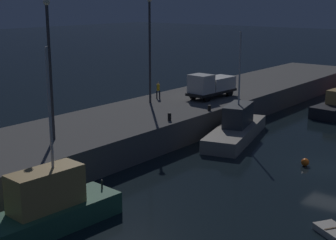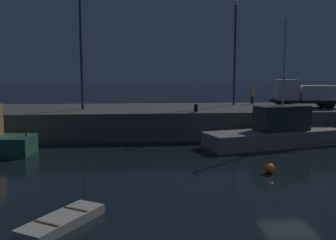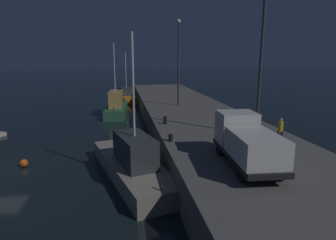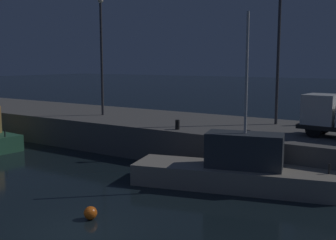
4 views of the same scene
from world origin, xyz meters
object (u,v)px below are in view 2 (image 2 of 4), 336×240
Objects in this scene: utility_truck at (304,93)px; bollard_west at (196,108)px; bollard_central at (260,109)px; dockworker at (252,95)px; dinghy_red_small at (62,221)px; mooring_buoy_near at (270,169)px; lamp_post_east at (235,46)px; fishing_boat_white at (276,133)px; lamp_post_west at (81,44)px.

utility_truck is 9.15× the size of bollard_west.
dockworker is at bearing 78.42° from bollard_central.
utility_truck is at bearing 48.34° from dinghy_red_small.
dockworker is at bearing 76.41° from mooring_buoy_near.
lamp_post_east reaches higher than utility_truck.
bollard_west reaches higher than dinghy_red_small.
fishing_boat_white is 1.14× the size of lamp_post_west.
bollard_west is at bearing 66.33° from dinghy_red_small.
fishing_boat_white is 16.66m from lamp_post_west.
lamp_post_east reaches higher than lamp_post_west.
fishing_boat_white is 2.87m from bollard_central.
dinghy_red_small is 19.99m from bollard_central.
mooring_buoy_near is 17.22m from dockworker.
dinghy_red_small is at bearing -147.40° from mooring_buoy_near.
lamp_post_west is at bearing 166.81° from bollard_central.
dockworker is 2.56× the size of bollard_west.
fishing_boat_white is 23.06× the size of bollard_central.
lamp_post_east is 1.66× the size of utility_truck.
mooring_buoy_near is at bearing -104.96° from bollard_central.
dinghy_red_small is 20.48m from lamp_post_west.
utility_truck is (16.71, 18.78, 3.20)m from dinghy_red_small.
lamp_post_east is at bearing 12.02° from lamp_post_west.
bollard_central reaches higher than mooring_buoy_near.
dinghy_red_small is at bearing -117.69° from lamp_post_east.
utility_truck is at bearing 60.24° from mooring_buoy_near.
utility_truck reaches higher than mooring_buoy_near.
lamp_post_west is at bearing -167.98° from lamp_post_east.
bollard_central is (0.54, -6.08, -5.14)m from lamp_post_east.
lamp_post_east is (11.49, 21.90, 7.34)m from dinghy_red_small.
bollard_central is at bearing -147.67° from utility_truck.
fishing_boat_white is 7.96m from mooring_buoy_near.
dockworker is at bearing 59.25° from dinghy_red_small.
utility_truck is 12.41× the size of bollard_central.
fishing_boat_white is at bearing -83.81° from lamp_post_east.
mooring_buoy_near is 17.57m from lamp_post_east.
lamp_post_east is at bearing 96.19° from fishing_boat_white.
dockworker is at bearing 131.24° from utility_truck.
lamp_post_east reaches higher than bollard_central.
dockworker is 8.94m from bollard_west.
dinghy_red_small is 7.56× the size of bollard_central.
lamp_post_west is 13.62m from lamp_post_east.
fishing_boat_white reaches higher than bollard_west.
lamp_post_west is 16.23m from dockworker.
bollard_west is (-6.30, -6.32, -0.59)m from dockworker.
fishing_boat_white is at bearing -96.15° from dockworker.
bollard_central is at bearing -101.58° from dockworker.
utility_truck is at bearing 14.92° from bollard_west.
lamp_post_east is 4.91m from dockworker.
fishing_boat_white reaches higher than bollard_central.
lamp_post_east is at bearing 62.31° from dinghy_red_small.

